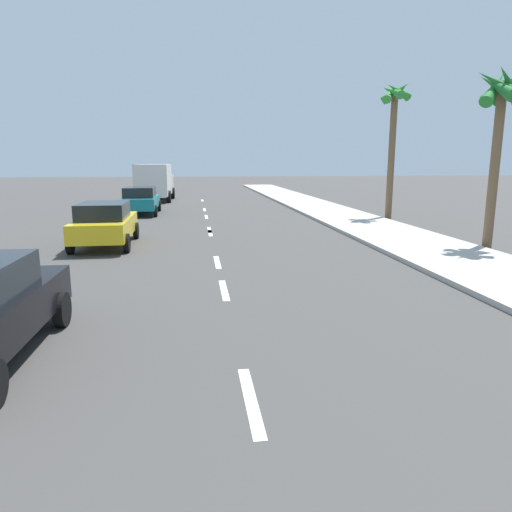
# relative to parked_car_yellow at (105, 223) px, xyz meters

# --- Properties ---
(ground_plane) EXTENTS (160.00, 160.00, 0.00)m
(ground_plane) POSITION_rel_parked_car_yellow_xyz_m (3.84, -0.13, -0.84)
(ground_plane) COLOR #423F3D
(sidewalk_strip) EXTENTS (3.60, 80.00, 0.14)m
(sidewalk_strip) POSITION_rel_parked_car_yellow_xyz_m (11.18, 1.87, -0.77)
(sidewalk_strip) COLOR #B2ADA3
(sidewalk_strip) RESTS_ON ground
(lane_stripe_2) EXTENTS (0.16, 1.80, 0.01)m
(lane_stripe_2) POSITION_rel_parked_car_yellow_xyz_m (3.84, -11.71, -0.84)
(lane_stripe_2) COLOR white
(lane_stripe_2) RESTS_ON ground
(lane_stripe_3) EXTENTS (0.16, 1.80, 0.01)m
(lane_stripe_3) POSITION_rel_parked_car_yellow_xyz_m (3.84, -6.48, -0.84)
(lane_stripe_3) COLOR white
(lane_stripe_3) RESTS_ON ground
(lane_stripe_4) EXTENTS (0.16, 1.80, 0.01)m
(lane_stripe_4) POSITION_rel_parked_car_yellow_xyz_m (3.84, -3.33, -0.84)
(lane_stripe_4) COLOR white
(lane_stripe_4) RESTS_ON ground
(lane_stripe_5) EXTENTS (0.16, 1.80, 0.01)m
(lane_stripe_5) POSITION_rel_parked_car_yellow_xyz_m (3.84, 2.58, -0.84)
(lane_stripe_5) COLOR white
(lane_stripe_5) RESTS_ON ground
(lane_stripe_6) EXTENTS (0.16, 1.80, 0.01)m
(lane_stripe_6) POSITION_rel_parked_car_yellow_xyz_m (3.84, 3.51, -0.84)
(lane_stripe_6) COLOR white
(lane_stripe_6) RESTS_ON ground
(lane_stripe_7) EXTENTS (0.16, 1.80, 0.01)m
(lane_stripe_7) POSITION_rel_parked_car_yellow_xyz_m (3.84, 8.60, -0.84)
(lane_stripe_7) COLOR white
(lane_stripe_7) RESTS_ON ground
(lane_stripe_8) EXTENTS (0.16, 1.80, 0.01)m
(lane_stripe_8) POSITION_rel_parked_car_yellow_xyz_m (3.84, 12.50, -0.84)
(lane_stripe_8) COLOR white
(lane_stripe_8) RESTS_ON ground
(lane_stripe_9) EXTENTS (0.16, 1.80, 0.01)m
(lane_stripe_9) POSITION_rel_parked_car_yellow_xyz_m (3.84, 19.73, -0.84)
(lane_stripe_9) COLOR white
(lane_stripe_9) RESTS_ON ground
(parked_car_yellow) EXTENTS (2.04, 4.33, 1.57)m
(parked_car_yellow) POSITION_rel_parked_car_yellow_xyz_m (0.00, 0.00, 0.00)
(parked_car_yellow) COLOR gold
(parked_car_yellow) RESTS_ON ground
(parked_car_teal) EXTENTS (2.08, 4.50, 1.57)m
(parked_car_teal) POSITION_rel_parked_car_yellow_xyz_m (0.13, 10.43, 0.00)
(parked_car_teal) COLOR #14727A
(parked_car_teal) RESTS_ON ground
(delivery_truck) EXTENTS (2.83, 6.31, 2.80)m
(delivery_truck) POSITION_rel_parked_car_yellow_xyz_m (0.21, 19.84, 0.66)
(delivery_truck) COLOR beige
(delivery_truck) RESTS_ON ground
(palm_tree_mid) EXTENTS (1.84, 1.84, 6.20)m
(palm_tree_mid) POSITION_rel_parked_car_yellow_xyz_m (13.33, -2.30, 4.00)
(palm_tree_mid) COLOR brown
(palm_tree_mid) RESTS_ON ground
(palm_tree_far) EXTENTS (1.77, 1.93, 7.19)m
(palm_tree_far) POSITION_rel_parked_car_yellow_xyz_m (13.40, 6.36, 4.56)
(palm_tree_far) COLOR brown
(palm_tree_far) RESTS_ON ground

